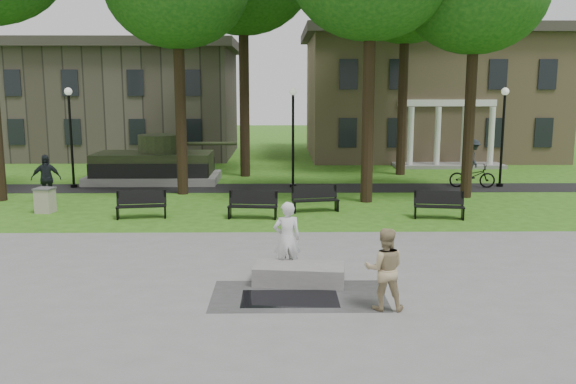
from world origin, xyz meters
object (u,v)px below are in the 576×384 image
Objects in this scene: concrete_block at (299,274)px; friend_watching at (385,269)px; cyclist at (473,168)px; trash_bin at (45,200)px; skateboarder at (287,239)px; park_bench_0 at (142,204)px.

friend_watching reaches higher than concrete_block.
concrete_block is 0.95× the size of cyclist.
skateboarder is at bearing -41.36° from trash_bin.
skateboarder is at bearing 115.96° from concrete_block.
concrete_block is at bearing 155.96° from cyclist.
skateboarder is 1.07× the size of friend_watching.
skateboarder is at bearing 154.00° from cyclist.
friend_watching reaches higher than park_bench_0.
park_bench_0 is at bearing 122.30° from cyclist.
friend_watching is 1.87× the size of trash_bin.
cyclist is at bearing 58.67° from concrete_block.
friend_watching is at bearing -60.57° from park_bench_0.
concrete_block is 12.86m from trash_bin.
concrete_block is at bearing -62.37° from park_bench_0.
trash_bin is (-9.48, 8.69, 0.24)m from concrete_block.
concrete_block is 0.99m from skateboarder.
skateboarder is 1.04× the size of park_bench_0.
skateboarder is 16.44m from cyclist.
friend_watching is at bearing -43.01° from trash_bin.
cyclist is 1.25× the size of park_bench_0.
cyclist reaches higher than friend_watching.
park_bench_0 is at bearing -14.40° from trash_bin.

